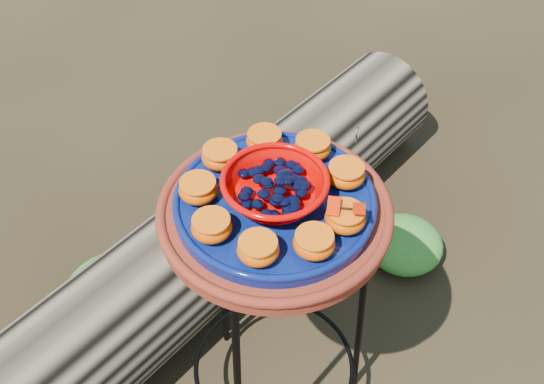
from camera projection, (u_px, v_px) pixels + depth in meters
plant_stand at (274, 321)px, 1.59m from camera, size 0.44×0.44×0.70m
terracotta_saucer at (275, 214)px, 1.32m from camera, size 0.45×0.45×0.04m
cobalt_plate at (275, 204)px, 1.30m from camera, size 0.38×0.38×0.03m
red_bowl at (275, 189)px, 1.27m from camera, size 0.19×0.19×0.05m
glass_gems at (275, 174)px, 1.24m from camera, size 0.15×0.15×0.03m
orange_half_0 at (345, 218)px, 1.23m from camera, size 0.07×0.07×0.04m
orange_half_1 at (346, 175)px, 1.31m from camera, size 0.07×0.07×0.04m
orange_half_2 at (312, 148)px, 1.36m from camera, size 0.07×0.07×0.04m
orange_half_3 at (264, 141)px, 1.38m from camera, size 0.07×0.07×0.04m
orange_half_4 at (220, 157)px, 1.34m from camera, size 0.07×0.07×0.04m
orange_half_5 at (198, 190)px, 1.28m from camera, size 0.07×0.07×0.04m
orange_half_6 at (212, 227)px, 1.21m from camera, size 0.07×0.07×0.04m
orange_half_7 at (258, 249)px, 1.18m from camera, size 0.07×0.07×0.04m
orange_half_8 at (314, 243)px, 1.19m from camera, size 0.07×0.07×0.04m
butterfly at (346, 208)px, 1.21m from camera, size 0.09×0.09×0.01m
driftwood_log at (220, 235)px, 2.01m from camera, size 1.84×0.81×0.33m
foliage_right at (405, 243)px, 2.13m from camera, size 0.24×0.24×0.12m
foliage_back at (117, 294)px, 1.97m from camera, size 0.32×0.32×0.16m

